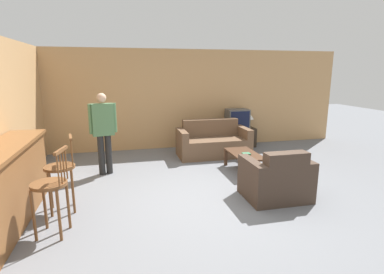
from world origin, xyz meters
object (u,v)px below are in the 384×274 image
tv (237,119)px  tv_unit (237,137)px  armchair_near (276,180)px  coffee_table (244,156)px  bar_chair_near (51,190)px  bar_chair_mid (61,172)px  couch_far (213,143)px  person_by_window (103,129)px  book_on_table (246,154)px  table_lamp (249,116)px

tv → tv_unit: bearing=90.0°
armchair_near → coffee_table: 1.39m
bar_chair_near → bar_chair_mid: (0.00, 0.70, 0.00)m
tv_unit → armchair_near: bearing=-101.2°
bar_chair_near → couch_far: (3.05, 3.04, -0.29)m
person_by_window → book_on_table: bearing=-12.6°
bar_chair_near → bar_chair_mid: same height
book_on_table → table_lamp: size_ratio=0.38×
book_on_table → person_by_window: size_ratio=0.10×
coffee_table → tv_unit: 2.13m
table_lamp → person_by_window: (-3.77, -1.52, 0.10)m
bar_chair_near → couch_far: 4.32m
couch_far → coffee_table: couch_far is taller
tv → person_by_window: 3.75m
couch_far → tv: 1.25m
table_lamp → bar_chair_mid: bearing=-144.5°
bar_chair_near → book_on_table: 3.70m
person_by_window → tv: bearing=23.8°
book_on_table → couch_far: bearing=100.5°
bar_chair_near → bar_chair_mid: bearing=90.0°
tv → bar_chair_mid: bearing=-142.3°
tv_unit → book_on_table: (-0.65, -2.14, 0.15)m
couch_far → table_lamp: table_lamp is taller
bar_chair_mid → tv: bar_chair_mid is taller
book_on_table → table_lamp: (0.99, 2.14, 0.42)m
armchair_near → tv: (0.68, 3.41, 0.46)m
bar_chair_mid → couch_far: (3.05, 2.35, -0.29)m
armchair_near → table_lamp: bearing=73.4°
book_on_table → coffee_table: bearing=86.1°
tv_unit → book_on_table: tv_unit is taller
couch_far → person_by_window: person_by_window is taller
couch_far → coffee_table: size_ratio=1.67×
book_on_table → bar_chair_near: bearing=-153.8°
tv → book_on_table: 2.26m
armchair_near → person_by_window: 3.40m
book_on_table → person_by_window: person_by_window is taller
armchair_near → bar_chair_mid: bearing=174.0°
tv → table_lamp: 0.35m
coffee_table → tv: 2.17m
bar_chair_mid → couch_far: size_ratio=0.65×
bar_chair_near → tv_unit: (3.97, 3.77, -0.35)m
coffee_table → table_lamp: (0.99, 2.03, 0.49)m
bar_chair_near → table_lamp: bar_chair_near is taller
bar_chair_mid → book_on_table: bearing=15.7°
coffee_table → tv_unit: (0.64, 2.03, -0.07)m
book_on_table → armchair_near: bearing=-91.2°
bar_chair_near → coffee_table: 3.76m
couch_far → table_lamp: bearing=30.1°
armchair_near → person_by_window: bearing=145.3°
bar_chair_mid → tv: 5.02m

